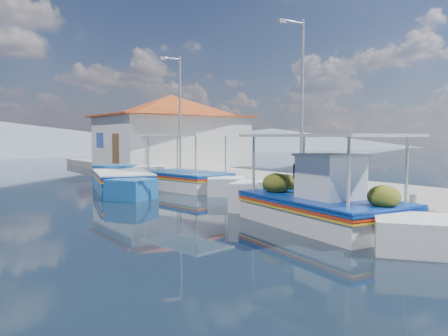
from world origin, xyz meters
TOP-DOWN VIEW (x-y plane):
  - ground at (0.00, 0.00)m, footprint 160.00×160.00m
  - quay at (5.90, 6.00)m, footprint 5.00×44.00m
  - bollards at (3.80, 5.25)m, footprint 0.20×17.20m
  - main_caique at (1.59, -1.74)m, footprint 2.86×8.00m
  - caique_green_canopy at (2.80, 7.34)m, footprint 2.94×7.14m
  - caique_blue_hull at (0.16, 8.19)m, footprint 3.28×6.93m
  - harbor_building at (6.20, 15.00)m, footprint 10.49×10.49m
  - lamp_post_near at (4.51, 2.00)m, footprint 1.21×0.14m
  - lamp_post_far at (4.51, 11.00)m, footprint 1.21×0.14m
  - mountain_ridge at (6.54, 56.00)m, footprint 171.40×96.00m

SIDE VIEW (x-z plane):
  - ground at x=0.00m, z-range 0.00..0.00m
  - quay at x=5.90m, z-range 0.00..0.50m
  - caique_blue_hull at x=0.16m, z-range -0.29..0.98m
  - caique_green_canopy at x=2.80m, z-range -0.95..1.76m
  - main_caique at x=1.59m, z-range -0.81..1.83m
  - bollards at x=3.80m, z-range 0.50..0.80m
  - mountain_ridge at x=6.54m, z-range -0.71..4.79m
  - harbor_building at x=6.20m, z-range 0.58..4.98m
  - lamp_post_near at x=4.51m, z-range 0.85..6.85m
  - lamp_post_far at x=4.51m, z-range 0.85..6.85m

